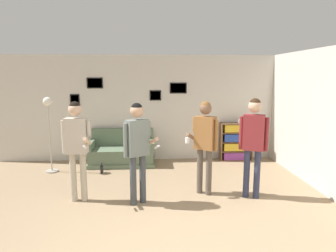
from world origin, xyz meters
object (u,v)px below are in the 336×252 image
object	(u,v)px
couch	(122,153)
drinking_cup	(239,121)
person_spectator_near_bookshelf	(254,137)
person_player_foreground_left	(76,140)
person_watcher_holding_cup	(205,137)
bookshelf	(236,142)
floor_lamp	(49,120)
person_player_foreground_center	(137,142)
bottle_on_floor	(102,169)

from	to	relation	value
couch	drinking_cup	world-z (taller)	drinking_cup
person_spectator_near_bookshelf	drinking_cup	size ratio (longest dim) A/B	18.82
person_player_foreground_left	person_watcher_holding_cup	distance (m)	2.26
bookshelf	floor_lamp	bearing A→B (deg)	-170.90
person_player_foreground_center	bottle_on_floor	size ratio (longest dim) A/B	7.38
person_player_foreground_left	person_player_foreground_center	world-z (taller)	person_player_foreground_left
couch	bookshelf	world-z (taller)	bookshelf
floor_lamp	person_player_foreground_left	size ratio (longest dim) A/B	0.98
couch	person_spectator_near_bookshelf	bearing A→B (deg)	-41.60
floor_lamp	person_watcher_holding_cup	size ratio (longest dim) A/B	0.99
person_spectator_near_bookshelf	bottle_on_floor	xyz separation A→B (m)	(-2.91, 1.54, -1.03)
bookshelf	person_spectator_near_bookshelf	world-z (taller)	person_spectator_near_bookshelf
person_watcher_holding_cup	drinking_cup	xyz separation A→B (m)	(1.30, 2.21, -0.05)
floor_lamp	person_spectator_near_bookshelf	world-z (taller)	person_spectator_near_bookshelf
couch	bottle_on_floor	size ratio (longest dim) A/B	6.79
couch	drinking_cup	bearing A→B (deg)	3.83
floor_lamp	person_player_foreground_left	world-z (taller)	person_player_foreground_left
couch	floor_lamp	distance (m)	1.88
person_player_foreground_left	bottle_on_floor	xyz separation A→B (m)	(0.16, 1.50, -1.00)
bookshelf	person_spectator_near_bookshelf	size ratio (longest dim) A/B	0.54
person_spectator_near_bookshelf	bottle_on_floor	distance (m)	3.45
bookshelf	person_player_foreground_center	world-z (taller)	person_player_foreground_center
bookshelf	person_player_foreground_left	xyz separation A→B (m)	(-3.48, -2.40, 0.61)
person_watcher_holding_cup	person_player_foreground_center	bearing A→B (deg)	-163.15
person_player_foreground_left	bottle_on_floor	size ratio (longest dim) A/B	7.44
bookshelf	floor_lamp	world-z (taller)	floor_lamp
person_player_foreground_left	person_watcher_holding_cup	world-z (taller)	person_player_foreground_left
person_player_foreground_left	person_spectator_near_bookshelf	world-z (taller)	person_spectator_near_bookshelf
couch	person_player_foreground_center	distance (m)	2.55
bookshelf	bottle_on_floor	bearing A→B (deg)	-164.91
floor_lamp	drinking_cup	xyz separation A→B (m)	(4.55, 0.72, -0.18)
person_spectator_near_bookshelf	person_player_foreground_center	bearing A→B (deg)	-175.95
person_player_foreground_left	drinking_cup	bearing A→B (deg)	34.05
person_player_foreground_center	drinking_cup	xyz separation A→B (m)	(2.50, 2.58, -0.06)
bookshelf	drinking_cup	bearing A→B (deg)	-0.35
couch	person_player_foreground_left	bearing A→B (deg)	-104.18
couch	floor_lamp	size ratio (longest dim) A/B	0.93
bottle_on_floor	person_watcher_holding_cup	bearing A→B (deg)	-32.17
floor_lamp	drinking_cup	bearing A→B (deg)	8.97
floor_lamp	person_watcher_holding_cup	world-z (taller)	person_watcher_holding_cup
person_player_foreground_center	person_watcher_holding_cup	bearing A→B (deg)	16.85
bottle_on_floor	drinking_cup	size ratio (longest dim) A/B	2.47
person_watcher_holding_cup	bottle_on_floor	bearing A→B (deg)	147.83
person_player_foreground_left	person_player_foreground_center	bearing A→B (deg)	-9.73
couch	person_player_foreground_left	distance (m)	2.40
person_spectator_near_bookshelf	floor_lamp	bearing A→B (deg)	157.16
floor_lamp	person_player_foreground_center	world-z (taller)	person_player_foreground_center
person_spectator_near_bookshelf	bottle_on_floor	size ratio (longest dim) A/B	7.63
bookshelf	person_player_foreground_left	world-z (taller)	person_player_foreground_left
bottle_on_floor	drinking_cup	world-z (taller)	drinking_cup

